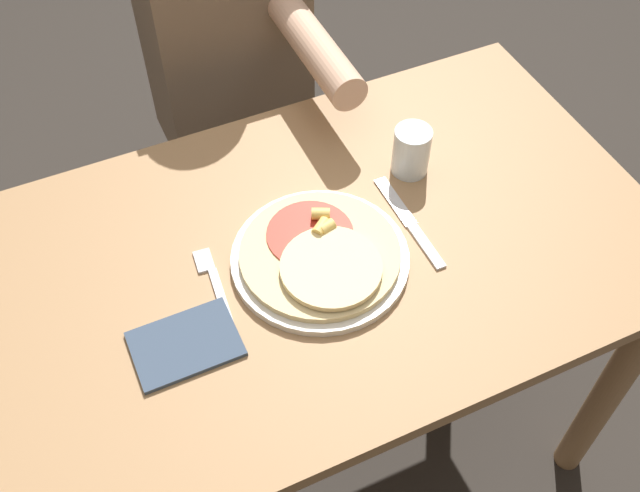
{
  "coord_description": "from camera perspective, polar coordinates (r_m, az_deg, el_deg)",
  "views": [
    {
      "loc": [
        -0.33,
        -0.71,
        1.72
      ],
      "look_at": [
        -0.02,
        -0.03,
        0.79
      ],
      "focal_mm": 42.0,
      "sensor_mm": 36.0,
      "label": 1
    }
  ],
  "objects": [
    {
      "name": "plate",
      "position": [
        1.22,
        -0.0,
        -0.97
      ],
      "size": [
        0.29,
        0.29,
        0.01
      ],
      "color": "silver",
      "rests_on": "dining_table"
    },
    {
      "name": "knife",
      "position": [
        1.28,
        6.89,
        1.74
      ],
      "size": [
        0.02,
        0.22,
        0.0
      ],
      "color": "silver",
      "rests_on": "dining_table"
    },
    {
      "name": "fork",
      "position": [
        1.21,
        -8.04,
        -2.9
      ],
      "size": [
        0.03,
        0.18,
        0.0
      ],
      "color": "silver",
      "rests_on": "dining_table"
    },
    {
      "name": "drinking_glass",
      "position": [
        1.34,
        6.97,
        7.21
      ],
      "size": [
        0.07,
        0.07,
        0.09
      ],
      "color": "silver",
      "rests_on": "dining_table"
    },
    {
      "name": "pizza",
      "position": [
        1.2,
        0.15,
        -0.67
      ],
      "size": [
        0.26,
        0.26,
        0.04
      ],
      "color": "#E0C689",
      "rests_on": "plate"
    },
    {
      "name": "dining_table",
      "position": [
        1.35,
        0.24,
        -3.42
      ],
      "size": [
        1.14,
        0.7,
        0.75
      ],
      "color": "#9E754C",
      "rests_on": "ground_plane"
    },
    {
      "name": "ground_plane",
      "position": [
        1.89,
        0.18,
        -14.4
      ],
      "size": [
        8.0,
        8.0,
        0.0
      ],
      "primitive_type": "plane",
      "color": "#2D2823"
    },
    {
      "name": "napkin",
      "position": [
        1.15,
        -10.22,
        -7.36
      ],
      "size": [
        0.16,
        0.11,
        0.01
      ],
      "color": "#38475B",
      "rests_on": "dining_table"
    },
    {
      "name": "person_diner",
      "position": [
        1.71,
        -6.95,
        14.0
      ],
      "size": [
        0.33,
        0.52,
        1.19
      ],
      "color": "#2D2D38",
      "rests_on": "ground_plane"
    }
  ]
}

